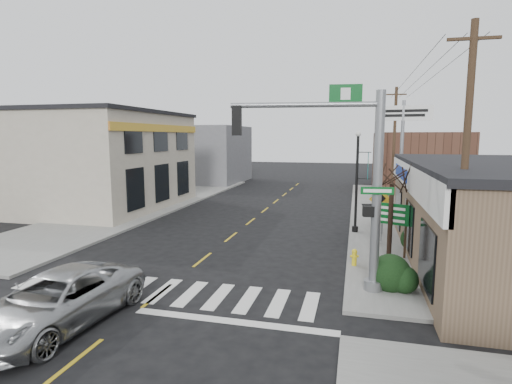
% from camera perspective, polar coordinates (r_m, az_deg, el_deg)
% --- Properties ---
extents(ground, '(140.00, 140.00, 0.00)m').
position_cam_1_polar(ground, '(14.04, -13.89, -14.14)').
color(ground, black).
rests_on(ground, ground).
extents(sidewalk_right, '(6.00, 38.00, 0.13)m').
position_cam_1_polar(sidewalk_right, '(25.13, 20.16, -4.41)').
color(sidewalk_right, slate).
rests_on(sidewalk_right, ground).
extents(sidewalk_left, '(6.00, 38.00, 0.13)m').
position_cam_1_polar(sidewalk_left, '(29.27, -17.56, -2.60)').
color(sidewalk_left, slate).
rests_on(sidewalk_left, ground).
extents(center_line, '(0.12, 56.00, 0.01)m').
position_cam_1_polar(center_line, '(21.08, -3.60, -6.42)').
color(center_line, gold).
rests_on(center_line, ground).
extents(crosswalk, '(11.00, 2.20, 0.01)m').
position_cam_1_polar(crosswalk, '(14.37, -13.12, -13.57)').
color(crosswalk, silver).
rests_on(crosswalk, ground).
extents(left_building, '(12.00, 12.00, 6.80)m').
position_cam_1_polar(left_building, '(31.96, -23.00, 4.03)').
color(left_building, '#B7AD99').
rests_on(left_building, ground).
extents(bldg_distant_right, '(8.00, 10.00, 5.60)m').
position_cam_1_polar(bldg_distant_right, '(41.91, 22.05, 4.03)').
color(bldg_distant_right, '#523325').
rests_on(bldg_distant_right, ground).
extents(bldg_distant_left, '(9.00, 10.00, 6.40)m').
position_cam_1_polar(bldg_distant_left, '(46.79, -7.55, 5.37)').
color(bldg_distant_left, slate).
rests_on(bldg_distant_left, ground).
extents(suv, '(2.87, 5.49, 1.48)m').
position_cam_1_polar(suv, '(12.68, -26.53, -13.65)').
color(suv, '#979A9C').
rests_on(suv, ground).
extents(traffic_signal_pole, '(5.31, 0.39, 6.73)m').
position_cam_1_polar(traffic_signal_pole, '(13.41, 13.59, 3.05)').
color(traffic_signal_pole, gray).
rests_on(traffic_signal_pole, sidewalk_right).
extents(guide_sign, '(1.42, 0.13, 2.49)m').
position_cam_1_polar(guide_sign, '(17.77, 18.82, -3.74)').
color(guide_sign, '#412E1E').
rests_on(guide_sign, sidewalk_right).
extents(fire_hydrant, '(0.21, 0.21, 0.68)m').
position_cam_1_polar(fire_hydrant, '(16.51, 13.87, -8.94)').
color(fire_hydrant, yellow).
rests_on(fire_hydrant, sidewalk_right).
extents(ped_crossing_sign, '(1.04, 0.07, 2.68)m').
position_cam_1_polar(ped_crossing_sign, '(19.73, 17.29, -1.93)').
color(ped_crossing_sign, gray).
rests_on(ped_crossing_sign, sidewalk_right).
extents(lamp_post, '(0.70, 0.55, 5.37)m').
position_cam_1_polar(lamp_post, '(21.78, 14.38, 2.47)').
color(lamp_post, black).
rests_on(lamp_post, sidewalk_right).
extents(dance_center_sign, '(3.45, 0.22, 7.32)m').
position_cam_1_polar(dance_center_sign, '(26.81, 20.20, 8.24)').
color(dance_center_sign, gray).
rests_on(dance_center_sign, sidewalk_right).
extents(bare_tree, '(2.37, 2.37, 4.73)m').
position_cam_1_polar(bare_tree, '(17.40, 18.95, 2.98)').
color(bare_tree, black).
rests_on(bare_tree, sidewalk_right).
extents(shrub_front, '(1.34, 1.34, 1.00)m').
position_cam_1_polar(shrub_front, '(14.48, 18.67, -10.98)').
color(shrub_front, '#1E3A1A').
rests_on(shrub_front, sidewalk_right).
extents(shrub_back, '(1.16, 1.16, 0.87)m').
position_cam_1_polar(shrub_back, '(19.73, 21.59, -6.30)').
color(shrub_back, black).
rests_on(shrub_back, sidewalk_right).
extents(utility_pole_near, '(1.48, 0.22, 8.52)m').
position_cam_1_polar(utility_pole_near, '(13.90, 27.71, 4.04)').
color(utility_pole_near, '#493623').
rests_on(utility_pole_near, sidewalk_right).
extents(utility_pole_far, '(1.56, 0.23, 8.97)m').
position_cam_1_polar(utility_pole_far, '(34.02, 19.12, 6.66)').
color(utility_pole_far, '#42291E').
rests_on(utility_pole_far, sidewalk_right).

